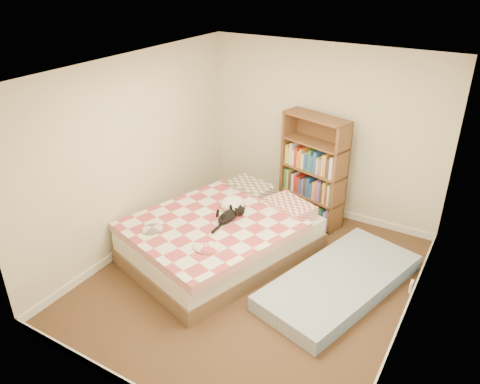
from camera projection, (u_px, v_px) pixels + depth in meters
The scene contains 6 objects.
room at pixel (255, 190), 5.14m from camera, with size 3.51×4.01×2.51m.
bed at pixel (224, 235), 6.03m from camera, with size 2.21×2.67×0.61m.
bookshelf at pixel (313, 183), 6.72m from camera, with size 1.04×0.57×1.59m.
floor_mattress at pixel (340, 282), 5.47m from camera, with size 0.94×2.09×0.19m, color #6C88B4.
black_cat at pixel (229, 215), 5.82m from camera, with size 0.29×0.63×0.14m.
white_dog at pixel (233, 204), 6.04m from camera, with size 0.36×0.37×0.17m.
Camera 1 is at (2.20, -4.03, 3.51)m, focal length 35.00 mm.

